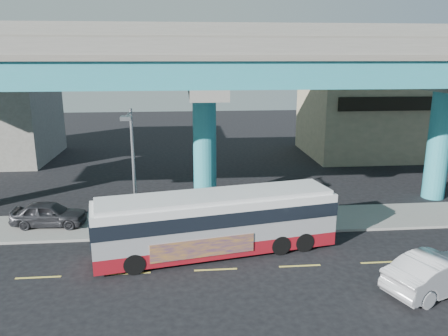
{
  "coord_description": "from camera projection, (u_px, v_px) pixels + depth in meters",
  "views": [
    {
      "loc": [
        -1.33,
        -18.74,
        9.65
      ],
      "look_at": [
        0.79,
        4.0,
        3.77
      ],
      "focal_mm": 35.0,
      "sensor_mm": 36.0,
      "label": 1
    }
  ],
  "objects": [
    {
      "name": "ground",
      "position": [
        215.0,
        267.0,
        20.59
      ],
      "size": [
        120.0,
        120.0,
        0.0
      ],
      "primitive_type": "plane",
      "color": "black",
      "rests_on": "ground"
    },
    {
      "name": "sidewalk",
      "position": [
        208.0,
        222.0,
        25.88
      ],
      "size": [
        70.0,
        4.0,
        0.15
      ],
      "primitive_type": "cube",
      "color": "gray",
      "rests_on": "ground"
    },
    {
      "name": "lane_markings",
      "position": [
        216.0,
        270.0,
        20.3
      ],
      "size": [
        58.0,
        0.12,
        0.01
      ],
      "color": "#D8C64C",
      "rests_on": "ground"
    },
    {
      "name": "viaduct",
      "position": [
        204.0,
        64.0,
        27.09
      ],
      "size": [
        52.0,
        12.4,
        11.7
      ],
      "color": "teal",
      "rests_on": "ground"
    },
    {
      "name": "building_beige",
      "position": [
        378.0,
        119.0,
        43.5
      ],
      "size": [
        14.0,
        10.23,
        7.0
      ],
      "color": "tan",
      "rests_on": "ground"
    },
    {
      "name": "transit_bus",
      "position": [
        217.0,
        221.0,
        21.71
      ],
      "size": [
        12.32,
        4.87,
        3.1
      ],
      "rotation": [
        0.0,
        0.0,
        0.19
      ],
      "color": "maroon",
      "rests_on": "ground"
    },
    {
      "name": "sedan",
      "position": [
        439.0,
        273.0,
        18.3
      ],
      "size": [
        5.15,
        6.24,
        1.67
      ],
      "primitive_type": "imported",
      "rotation": [
        0.0,
        0.0,
        1.94
      ],
      "color": "#B5B5BA",
      "rests_on": "ground"
    },
    {
      "name": "parked_car",
      "position": [
        49.0,
        214.0,
        25.03
      ],
      "size": [
        2.25,
        4.4,
        1.42
      ],
      "primitive_type": "imported",
      "rotation": [
        0.0,
        0.0,
        1.5
      ],
      "color": "#2B2B30",
      "rests_on": "sidewalk"
    },
    {
      "name": "street_lamp",
      "position": [
        132.0,
        156.0,
        22.4
      ],
      "size": [
        0.5,
        2.29,
        6.89
      ],
      "color": "gray",
      "rests_on": "sidewalk"
    },
    {
      "name": "stop_sign",
      "position": [
        280.0,
        198.0,
        24.5
      ],
      "size": [
        0.59,
        0.49,
        2.46
      ],
      "rotation": [
        0.0,
        0.0,
        0.3
      ],
      "color": "gray",
      "rests_on": "sidewalk"
    }
  ]
}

